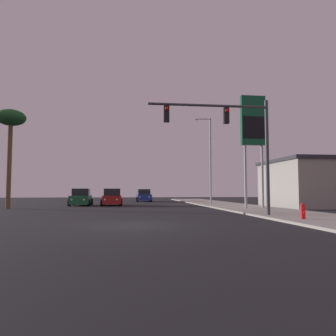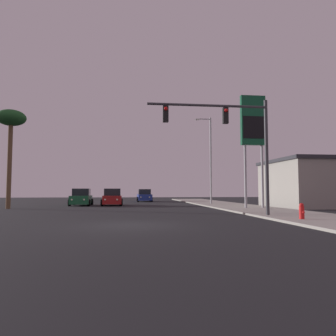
% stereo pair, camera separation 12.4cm
% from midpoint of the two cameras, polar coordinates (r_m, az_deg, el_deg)
% --- Properties ---
extents(ground_plane, '(120.00, 120.00, 0.00)m').
position_cam_midpoint_polar(ground_plane, '(14.23, -6.71, -9.87)').
color(ground_plane, black).
extents(sidewalk_right, '(5.00, 60.00, 0.12)m').
position_cam_midpoint_polar(sidewalk_right, '(26.02, 14.75, -6.95)').
color(sidewalk_right, '#9E998E').
rests_on(sidewalk_right, ground).
extents(building_gas_station, '(10.30, 8.30, 4.30)m').
position_cam_midpoint_polar(building_gas_station, '(33.32, 25.91, -2.39)').
color(building_gas_station, gray).
rests_on(building_gas_station, ground).
extents(car_green, '(2.04, 4.33, 1.68)m').
position_cam_midpoint_polar(car_green, '(33.85, -15.01, -5.04)').
color(car_green, '#195933').
rests_on(car_green, ground).
extents(car_blue, '(2.04, 4.33, 1.68)m').
position_cam_midpoint_polar(car_blue, '(44.81, -4.30, -4.87)').
color(car_blue, navy).
rests_on(car_blue, ground).
extents(car_red, '(2.04, 4.34, 1.68)m').
position_cam_midpoint_polar(car_red, '(33.51, -9.83, -5.13)').
color(car_red, maroon).
rests_on(car_red, ground).
extents(traffic_light_mast, '(6.86, 0.36, 6.50)m').
position_cam_midpoint_polar(traffic_light_mast, '(18.79, 11.23, 6.01)').
color(traffic_light_mast, '#38383D').
rests_on(traffic_light_mast, sidewalk_right).
extents(street_lamp, '(1.74, 0.24, 9.00)m').
position_cam_midpoint_polar(street_lamp, '(34.38, 7.10, 2.15)').
color(street_lamp, '#99999E').
rests_on(street_lamp, sidewalk_right).
extents(gas_station_sign, '(2.00, 0.42, 9.00)m').
position_cam_midpoint_polar(gas_station_sign, '(27.37, 14.48, 6.99)').
color(gas_station_sign, '#99999E').
rests_on(gas_station_sign, sidewalk_right).
extents(fire_hydrant, '(0.24, 0.34, 0.76)m').
position_cam_midpoint_polar(fire_hydrant, '(17.04, 22.20, -6.98)').
color(fire_hydrant, red).
rests_on(fire_hydrant, sidewalk_right).
extents(palm_tree_near, '(2.40, 2.40, 8.18)m').
position_cam_midpoint_polar(palm_tree_near, '(30.32, -25.83, 7.12)').
color(palm_tree_near, brown).
rests_on(palm_tree_near, ground).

